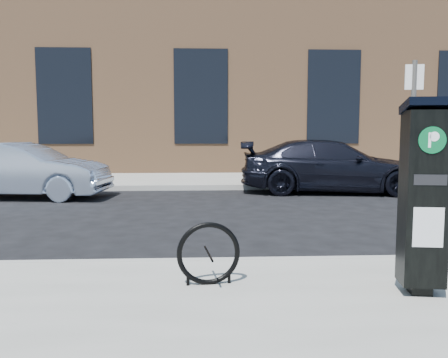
{
  "coord_description": "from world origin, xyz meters",
  "views": [
    {
      "loc": [
        -0.02,
        -5.87,
        1.78
      ],
      "look_at": [
        0.29,
        0.5,
        1.11
      ],
      "focal_mm": 38.0,
      "sensor_mm": 36.0,
      "label": 1
    }
  ],
  "objects": [
    {
      "name": "ground",
      "position": [
        0.0,
        0.0,
        0.0
      ],
      "size": [
        120.0,
        120.0,
        0.0
      ],
      "primitive_type": "plane",
      "color": "black",
      "rests_on": "ground"
    },
    {
      "name": "sidewalk_far",
      "position": [
        0.0,
        14.0,
        0.07
      ],
      "size": [
        60.0,
        12.0,
        0.15
      ],
      "primitive_type": "cube",
      "color": "gray",
      "rests_on": "ground"
    },
    {
      "name": "curb_near",
      "position": [
        0.0,
        -0.02,
        0.07
      ],
      "size": [
        60.0,
        0.12,
        0.16
      ],
      "primitive_type": "cube",
      "color": "#9E9B93",
      "rests_on": "ground"
    },
    {
      "name": "curb_far",
      "position": [
        0.0,
        8.02,
        0.07
      ],
      "size": [
        60.0,
        0.12,
        0.16
      ],
      "primitive_type": "cube",
      "color": "#9E9B93",
      "rests_on": "ground"
    },
    {
      "name": "building",
      "position": [
        -0.0,
        17.0,
        4.15
      ],
      "size": [
        28.0,
        10.05,
        8.25
      ],
      "color": "#976844",
      "rests_on": "ground"
    },
    {
      "name": "parking_kiosk",
      "position": [
        2.16,
        -1.37,
        1.14
      ],
      "size": [
        0.5,
        0.46,
        1.94
      ],
      "rotation": [
        0.0,
        0.0,
        -0.15
      ],
      "color": "black",
      "rests_on": "sidewalk_near"
    },
    {
      "name": "sign_pole",
      "position": [
        2.51,
        -0.3,
        1.36
      ],
      "size": [
        0.22,
        0.2,
        2.44
      ],
      "rotation": [
        0.0,
        0.0,
        -0.14
      ],
      "color": "#514D47",
      "rests_on": "sidewalk_near"
    },
    {
      "name": "bike_rack",
      "position": [
        0.06,
        -0.99,
        0.48
      ],
      "size": [
        0.67,
        0.14,
        0.67
      ],
      "rotation": [
        0.0,
        0.0,
        0.12
      ],
      "color": "black",
      "rests_on": "sidewalk_near"
    },
    {
      "name": "car_silver",
      "position": [
        -4.65,
        6.63,
        0.72
      ],
      "size": [
        4.53,
        2.0,
        1.44
      ],
      "primitive_type": "imported",
      "rotation": [
        0.0,
        0.0,
        1.46
      ],
      "color": "#909FB7",
      "rests_on": "ground"
    },
    {
      "name": "car_dark",
      "position": [
        3.69,
        7.36,
        0.75
      ],
      "size": [
        5.36,
        2.69,
        1.49
      ],
      "primitive_type": "imported",
      "rotation": [
        0.0,
        0.0,
        1.45
      ],
      "color": "black",
      "rests_on": "ground"
    }
  ]
}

